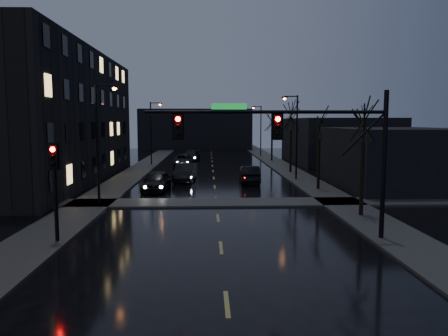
{
  "coord_description": "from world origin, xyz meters",
  "views": [
    {
      "loc": [
        -0.56,
        -10.85,
        5.57
      ],
      "look_at": [
        0.26,
        11.32,
        3.2
      ],
      "focal_mm": 35.0,
      "sensor_mm": 36.0,
      "label": 1
    }
  ],
  "objects": [
    {
      "name": "commercial_right_far",
      "position": [
        17.0,
        48.0,
        3.0
      ],
      "size": [
        12.0,
        18.0,
        6.0
      ],
      "primitive_type": "cube",
      "color": "black",
      "rests_on": "ground"
    },
    {
      "name": "streetlight_l_far",
      "position": [
        -7.58,
        45.0,
        4.77
      ],
      "size": [
        1.53,
        0.28,
        8.0
      ],
      "color": "black",
      "rests_on": "ground"
    },
    {
      "name": "tree_far",
      "position": [
        8.4,
        50.0,
        6.06
      ],
      "size": [
        3.43,
        3.43,
        7.88
      ],
      "color": "black",
      "rests_on": "ground"
    },
    {
      "name": "lead_car",
      "position": [
        3.19,
        28.49,
        0.78
      ],
      "size": [
        1.7,
        4.75,
        1.56
      ],
      "primitive_type": "imported",
      "rotation": [
        0.0,
        0.0,
        3.13
      ],
      "color": "black",
      "rests_on": "ground"
    },
    {
      "name": "oncoming_car_b",
      "position": [
        -2.72,
        29.73,
        0.81
      ],
      "size": [
        2.12,
        5.02,
        1.61
      ],
      "primitive_type": "imported",
      "rotation": [
        0.0,
        0.0,
        -0.09
      ],
      "color": "black",
      "rests_on": "ground"
    },
    {
      "name": "tree_near",
      "position": [
        8.4,
        14.0,
        6.22
      ],
      "size": [
        3.52,
        3.52,
        8.08
      ],
      "color": "black",
      "rests_on": "ground"
    },
    {
      "name": "streetlight_l_near",
      "position": [
        -7.58,
        18.0,
        4.77
      ],
      "size": [
        1.53,
        0.28,
        8.0
      ],
      "color": "black",
      "rests_on": "ground"
    },
    {
      "name": "streetlight_r_far",
      "position": [
        7.58,
        58.0,
        4.77
      ],
      "size": [
        1.53,
        0.28,
        8.0
      ],
      "color": "black",
      "rests_on": "ground"
    },
    {
      "name": "ground",
      "position": [
        0.0,
        0.0,
        0.0
      ],
      "size": [
        160.0,
        160.0,
        0.0
      ],
      "primitive_type": "plane",
      "color": "black",
      "rests_on": "ground"
    },
    {
      "name": "signal_mast",
      "position": [
        3.85,
        9.0,
        4.87
      ],
      "size": [
        11.11,
        0.41,
        7.0
      ],
      "color": "black",
      "rests_on": "ground"
    },
    {
      "name": "sidewalk_cross",
      "position": [
        0.0,
        18.5,
        0.06
      ],
      "size": [
        40.0,
        3.0,
        0.12
      ],
      "primitive_type": "cube",
      "color": "#2D2D2B",
      "rests_on": "ground"
    },
    {
      "name": "apartment_block",
      "position": [
        -16.5,
        30.0,
        6.0
      ],
      "size": [
        12.0,
        30.0,
        12.0
      ],
      "primitive_type": "cube",
      "color": "black",
      "rests_on": "ground"
    },
    {
      "name": "commercial_right_near",
      "position": [
        15.5,
        26.0,
        2.5
      ],
      "size": [
        10.0,
        14.0,
        5.0
      ],
      "primitive_type": "cube",
      "color": "black",
      "rests_on": "ground"
    },
    {
      "name": "far_block",
      "position": [
        -3.0,
        78.0,
        4.0
      ],
      "size": [
        22.0,
        10.0,
        8.0
      ],
      "primitive_type": "cube",
      "color": "black",
      "rests_on": "ground"
    },
    {
      "name": "streetlight_r_mid",
      "position": [
        7.58,
        30.0,
        4.77
      ],
      "size": [
        1.53,
        0.28,
        8.0
      ],
      "color": "black",
      "rests_on": "ground"
    },
    {
      "name": "oncoming_car_a",
      "position": [
        -4.71,
        24.01,
        0.81
      ],
      "size": [
        2.23,
        4.88,
        1.62
      ],
      "primitive_type": "imported",
      "rotation": [
        0.0,
        0.0,
        -0.07
      ],
      "color": "black",
      "rests_on": "ground"
    },
    {
      "name": "oncoming_car_d",
      "position": [
        -2.95,
        50.69,
        0.74
      ],
      "size": [
        2.69,
        5.31,
        1.48
      ],
      "primitive_type": "imported",
      "rotation": [
        0.0,
        0.0,
        -0.13
      ],
      "color": "black",
      "rests_on": "ground"
    },
    {
      "name": "sidewalk_left",
      "position": [
        -8.5,
        35.0,
        0.06
      ],
      "size": [
        3.0,
        140.0,
        0.12
      ],
      "primitive_type": "cube",
      "color": "#2D2D2B",
      "rests_on": "ground"
    },
    {
      "name": "tree_mid_b",
      "position": [
        8.4,
        36.0,
        6.61
      ],
      "size": [
        3.74,
        3.74,
        8.59
      ],
      "color": "black",
      "rests_on": "ground"
    },
    {
      "name": "sidewalk_right",
      "position": [
        8.5,
        35.0,
        0.06
      ],
      "size": [
        3.0,
        140.0,
        0.12
      ],
      "primitive_type": "cube",
      "color": "#2D2D2B",
      "rests_on": "ground"
    },
    {
      "name": "signal_pole_left",
      "position": [
        -7.5,
        8.99,
        3.01
      ],
      "size": [
        0.35,
        0.41,
        4.53
      ],
      "color": "black",
      "rests_on": "ground"
    },
    {
      "name": "tree_mid_a",
      "position": [
        8.4,
        24.0,
        5.83
      ],
      "size": [
        3.3,
        3.3,
        7.58
      ],
      "color": "black",
      "rests_on": "ground"
    },
    {
      "name": "oncoming_car_c",
      "position": [
        -3.65,
        43.81,
        0.72
      ],
      "size": [
        2.38,
        5.16,
        1.43
      ],
      "primitive_type": "imported",
      "rotation": [
        0.0,
        0.0,
        0.0
      ],
      "color": "black",
      "rests_on": "ground"
    }
  ]
}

